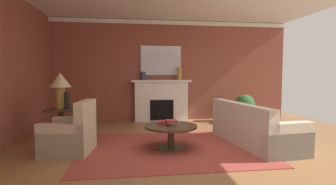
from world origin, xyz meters
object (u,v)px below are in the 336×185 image
(mantel_mirror, at_px, (161,61))
(sofa, at_px, (253,130))
(vase_on_side_table, at_px, (67,101))
(potted_plant, at_px, (245,106))
(fireplace, at_px, (161,102))
(side_table, at_px, (61,123))
(armchair_near_window, at_px, (71,136))
(table_lamp, at_px, (60,84))
(coffee_table, at_px, (171,131))
(vase_mantel_right, at_px, (180,74))
(vase_mantel_left, at_px, (143,76))
(vase_tall_corner, at_px, (220,112))

(mantel_mirror, xyz_separation_m, sofa, (1.53, -3.04, -1.54))
(vase_on_side_table, bearing_deg, potted_plant, 18.55)
(fireplace, height_order, side_table, fireplace)
(mantel_mirror, relative_size, armchair_near_window, 1.30)
(fireplace, bearing_deg, vase_on_side_table, -134.61)
(table_lamp, bearing_deg, vase_on_side_table, -38.66)
(coffee_table, xyz_separation_m, side_table, (-2.21, 0.84, 0.06))
(sofa, bearing_deg, table_lamp, 168.51)
(vase_mantel_right, relative_size, vase_mantel_left, 1.53)
(fireplace, distance_m, mantel_mirror, 1.25)
(vase_on_side_table, relative_size, vase_tall_corner, 0.61)
(vase_mantel_right, bearing_deg, vase_mantel_left, 180.00)
(fireplace, relative_size, side_table, 2.57)
(coffee_table, relative_size, vase_on_side_table, 2.85)
(armchair_near_window, bearing_deg, vase_mantel_right, 49.45)
(mantel_mirror, relative_size, side_table, 1.76)
(vase_tall_corner, bearing_deg, side_table, -156.08)
(vase_mantel_left, xyz_separation_m, potted_plant, (2.90, -0.66, -0.88))
(mantel_mirror, xyz_separation_m, vase_mantel_right, (0.55, -0.17, -0.40))
(potted_plant, bearing_deg, armchair_near_window, -152.08)
(mantel_mirror, relative_size, vase_mantel_right, 3.21)
(armchair_near_window, bearing_deg, vase_on_side_table, 107.02)
(potted_plant, bearing_deg, vase_mantel_right, 159.75)
(side_table, bearing_deg, table_lamp, 0.00)
(sofa, distance_m, vase_mantel_right, 3.24)
(side_table, height_order, vase_mantel_left, vase_mantel_left)
(side_table, bearing_deg, sofa, -11.49)
(potted_plant, bearing_deg, sofa, -110.31)
(vase_mantel_right, bearing_deg, vase_tall_corner, -11.79)
(armchair_near_window, xyz_separation_m, potted_plant, (4.33, 2.29, 0.19))
(vase_on_side_table, bearing_deg, fireplace, 45.39)
(vase_tall_corner, bearing_deg, vase_mantel_left, 173.79)
(table_lamp, bearing_deg, coffee_table, -20.92)
(fireplace, distance_m, vase_mantel_left, 0.96)
(vase_mantel_right, bearing_deg, side_table, -144.56)
(coffee_table, distance_m, vase_on_side_table, 2.25)
(vase_mantel_left, relative_size, vase_tall_corner, 0.44)
(side_table, relative_size, vase_tall_corner, 1.23)
(armchair_near_window, bearing_deg, table_lamp, 113.48)
(fireplace, bearing_deg, potted_plant, -16.89)
(fireplace, distance_m, potted_plant, 2.46)
(vase_mantel_right, xyz_separation_m, vase_mantel_left, (-1.10, 0.00, -0.07))
(fireplace, relative_size, vase_tall_corner, 3.15)
(mantel_mirror, relative_size, table_lamp, 1.64)
(fireplace, bearing_deg, sofa, -62.26)
(mantel_mirror, distance_m, potted_plant, 2.83)
(table_lamp, xyz_separation_m, vase_tall_corner, (4.11, 1.82, -0.94))
(sofa, height_order, vase_tall_corner, sofa)
(vase_mantel_right, relative_size, vase_tall_corner, 0.67)
(armchair_near_window, bearing_deg, vase_tall_corner, 35.99)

